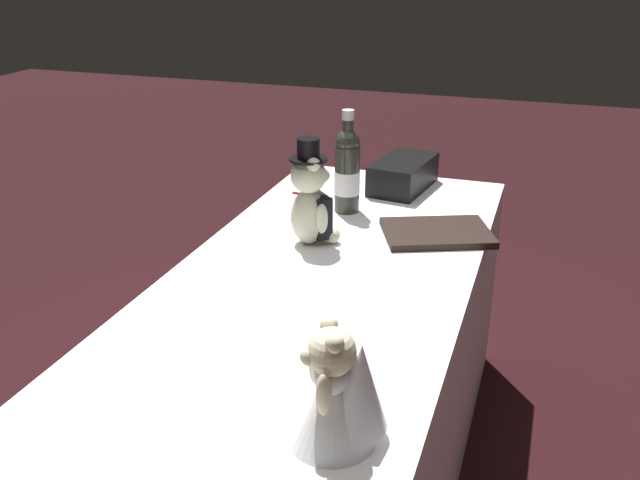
% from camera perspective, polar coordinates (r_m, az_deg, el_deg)
% --- Properties ---
extents(reception_table, '(1.83, 0.77, 0.73)m').
position_cam_1_polar(reception_table, '(2.01, 0.00, -12.26)').
color(reception_table, white).
rests_on(reception_table, ground_plane).
extents(teddy_bear_groom, '(0.14, 0.14, 0.31)m').
position_cam_1_polar(teddy_bear_groom, '(1.98, -0.71, 3.20)').
color(teddy_bear_groom, beige).
rests_on(teddy_bear_groom, reception_table).
extents(teddy_bear_bride, '(0.18, 0.20, 0.23)m').
position_cam_1_polar(teddy_bear_bride, '(1.22, 1.59, -12.15)').
color(teddy_bear_bride, white).
rests_on(teddy_bear_bride, reception_table).
extents(champagne_bottle, '(0.08, 0.08, 0.33)m').
position_cam_1_polar(champagne_bottle, '(2.22, 2.21, 5.71)').
color(champagne_bottle, '#2D2F28').
rests_on(champagne_bottle, reception_table).
extents(signing_pen, '(0.02, 0.15, 0.01)m').
position_cam_1_polar(signing_pen, '(2.39, -0.51, 3.60)').
color(signing_pen, maroon).
rests_on(signing_pen, reception_table).
extents(gift_case_black, '(0.31, 0.20, 0.10)m').
position_cam_1_polar(gift_case_black, '(2.47, 6.73, 5.31)').
color(gift_case_black, black).
rests_on(gift_case_black, reception_table).
extents(guestbook, '(0.32, 0.37, 0.02)m').
position_cam_1_polar(guestbook, '(2.09, 9.41, 0.59)').
color(guestbook, black).
rests_on(guestbook, reception_table).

